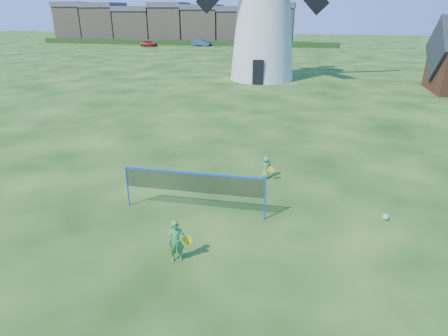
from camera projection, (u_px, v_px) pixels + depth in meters
ground at (216, 211)px, 13.67m from camera, size 220.00×220.00×0.00m
windmill at (264, 9)px, 36.95m from camera, size 12.34×6.42×18.55m
badminton_net at (193, 183)px, 13.18m from camera, size 5.05×0.05×1.55m
player_girl at (176, 242)px, 10.74m from camera, size 0.70×0.47×1.29m
player_boy at (266, 167)px, 16.18m from camera, size 0.64×0.46×0.99m
play_ball at (386, 217)px, 13.06m from camera, size 0.22×0.22×0.22m
terraced_houses at (171, 23)px, 82.10m from camera, size 52.20×8.40×8.33m
hedge at (182, 43)px, 77.22m from camera, size 62.00×0.80×1.00m
car_left at (149, 44)px, 74.65m from camera, size 3.41×1.49×1.14m
car_right at (201, 43)px, 75.63m from camera, size 3.94×1.99×1.24m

